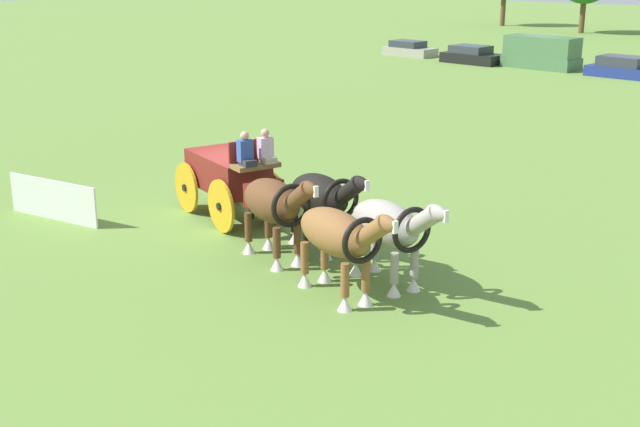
{
  "coord_description": "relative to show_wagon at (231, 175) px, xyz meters",
  "views": [
    {
      "loc": [
        15.79,
        -15.07,
        6.82
      ],
      "look_at": [
        4.2,
        -1.15,
        1.2
      ],
      "focal_mm": 46.66,
      "sensor_mm": 36.0,
      "label": 1
    }
  ],
  "objects": [
    {
      "name": "draft_horse_rear_off",
      "position": [
        3.14,
        -1.66,
        0.17
      ],
      "size": [
        2.93,
        1.52,
        2.26
      ],
      "color": "brown",
      "rests_on": "ground"
    },
    {
      "name": "draft_horse_rear_near",
      "position": [
        3.53,
        -0.42,
        0.12
      ],
      "size": [
        3.0,
        1.54,
        2.2
      ],
      "color": "black",
      "rests_on": "ground"
    },
    {
      "name": "draft_horse_lead_near",
      "position": [
        6.02,
        -1.2,
        0.11
      ],
      "size": [
        2.99,
        1.52,
        2.18
      ],
      "color": "#9E998E",
      "rests_on": "ground"
    },
    {
      "name": "parked_vehicle_c",
      "position": [
        -7.62,
        34.77,
        -0.24
      ],
      "size": [
        4.91,
        2.35,
        2.01
      ],
      "color": "#477047",
      "rests_on": "ground"
    },
    {
      "name": "sponsor_banner",
      "position": [
        -3.64,
        -3.14,
        -0.66
      ],
      "size": [
        3.17,
        0.55,
        1.1
      ],
      "primitive_type": "cube",
      "rotation": [
        0.0,
        0.0,
        0.16
      ],
      "color": "silver",
      "rests_on": "ground"
    },
    {
      "name": "parked_vehicle_d",
      "position": [
        -2.07,
        34.14,
        -0.69
      ],
      "size": [
        4.41,
        2.3,
        1.22
      ],
      "color": "navy",
      "rests_on": "ground"
    },
    {
      "name": "parked_vehicle_b",
      "position": [
        -12.3,
        34.3,
        -0.71
      ],
      "size": [
        4.2,
        2.26,
        1.16
      ],
      "color": "black",
      "rests_on": "ground"
    },
    {
      "name": "draft_horse_lead_off",
      "position": [
        5.63,
        -2.44,
        0.14
      ],
      "size": [
        3.14,
        1.54,
        2.22
      ],
      "color": "brown",
      "rests_on": "ground"
    },
    {
      "name": "ground_plane",
      "position": [
        -0.17,
        0.05,
        -1.21
      ],
      "size": [
        220.0,
        220.0,
        0.0
      ],
      "primitive_type": "plane",
      "color": "olive"
    },
    {
      "name": "parked_vehicle_a",
      "position": [
        -18.0,
        35.31,
        -0.76
      ],
      "size": [
        3.94,
        2.02,
        1.05
      ],
      "color": "gray",
      "rests_on": "ground"
    },
    {
      "name": "show_wagon",
      "position": [
        0.0,
        0.0,
        0.0
      ],
      "size": [
        5.7,
        2.57,
        2.68
      ],
      "color": "maroon",
      "rests_on": "ground"
    }
  ]
}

